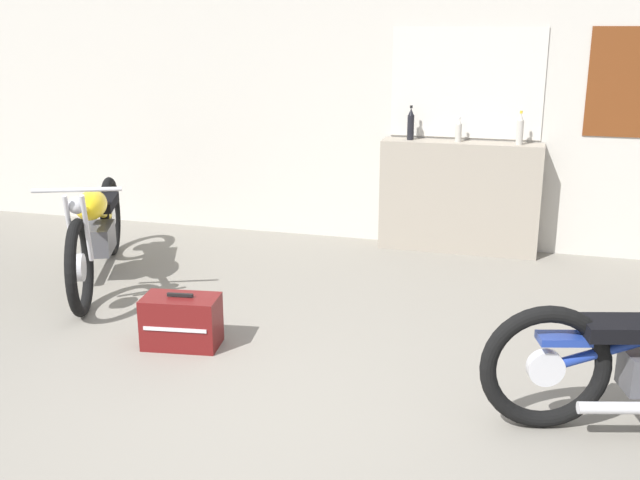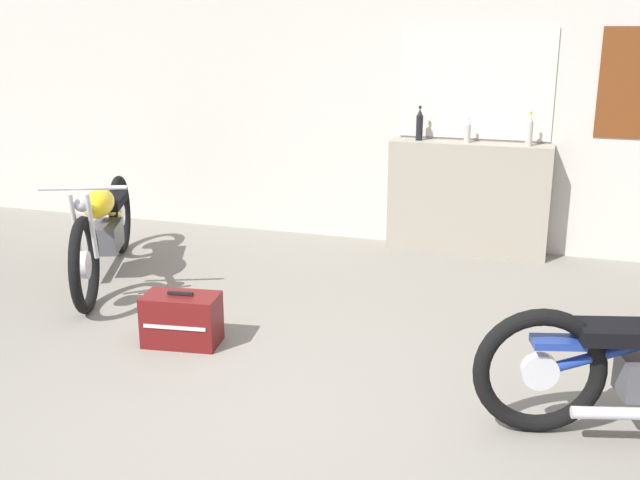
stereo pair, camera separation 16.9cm
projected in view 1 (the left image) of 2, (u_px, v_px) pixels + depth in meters
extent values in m
plane|color=gray|center=(256.00, 430.00, 3.97)|extent=(24.00, 24.00, 0.00)
cube|color=beige|center=(391.00, 98.00, 7.06)|extent=(10.00, 0.06, 2.80)
cube|color=silver|center=(467.00, 83.00, 6.81)|extent=(1.32, 0.01, 0.93)
cube|color=beige|center=(467.00, 83.00, 6.81)|extent=(1.38, 0.01, 0.99)
cube|color=gray|center=(459.00, 197.00, 6.97)|extent=(1.46, 0.28, 1.03)
cylinder|color=black|center=(411.00, 127.00, 6.92)|extent=(0.06, 0.06, 0.23)
cone|color=black|center=(411.00, 112.00, 6.88)|extent=(0.05, 0.05, 0.06)
cylinder|color=black|center=(411.00, 107.00, 6.87)|extent=(0.03, 0.03, 0.03)
cylinder|color=#B7B2A8|center=(458.00, 133.00, 6.81)|extent=(0.06, 0.06, 0.16)
cone|color=#B7B2A8|center=(459.00, 121.00, 6.78)|extent=(0.05, 0.05, 0.05)
cylinder|color=silver|center=(459.00, 118.00, 6.77)|extent=(0.02, 0.02, 0.02)
cylinder|color=#B7B2A8|center=(520.00, 133.00, 6.63)|extent=(0.06, 0.06, 0.22)
cone|color=#B7B2A8|center=(521.00, 117.00, 6.59)|extent=(0.05, 0.05, 0.06)
cylinder|color=gold|center=(521.00, 112.00, 6.58)|extent=(0.02, 0.02, 0.02)
torus|color=black|center=(80.00, 268.00, 5.46)|extent=(0.35, 0.70, 0.73)
cylinder|color=silver|center=(80.00, 268.00, 5.46)|extent=(0.13, 0.21, 0.21)
torus|color=black|center=(111.00, 216.00, 6.89)|extent=(0.35, 0.70, 0.73)
cylinder|color=silver|center=(111.00, 216.00, 6.89)|extent=(0.13, 0.21, 0.21)
cube|color=#4C4C51|center=(99.00, 239.00, 6.25)|extent=(0.36, 0.47, 0.23)
cylinder|color=yellow|center=(96.00, 213.00, 6.19)|extent=(0.57, 1.29, 0.46)
ellipsoid|color=yellow|center=(91.00, 205.00, 5.97)|extent=(0.42, 0.56, 0.22)
cube|color=black|center=(101.00, 203.00, 6.40)|extent=(0.42, 0.56, 0.08)
cube|color=yellow|center=(108.00, 200.00, 6.76)|extent=(0.24, 0.33, 0.04)
cylinder|color=silver|center=(87.00, 229.00, 5.46)|extent=(0.10, 0.18, 0.54)
cylinder|color=silver|center=(70.00, 229.00, 5.45)|extent=(0.10, 0.18, 0.54)
cylinder|color=silver|center=(77.00, 190.00, 5.45)|extent=(0.60, 0.27, 0.03)
sphere|color=silver|center=(77.00, 205.00, 5.42)|extent=(0.13, 0.13, 0.13)
cylinder|color=silver|center=(85.00, 252.00, 6.38)|extent=(0.37, 0.79, 0.06)
torus|color=black|center=(546.00, 368.00, 3.91)|extent=(0.69, 0.26, 0.69)
cylinder|color=silver|center=(546.00, 368.00, 3.91)|extent=(0.20, 0.11, 0.19)
cube|color=black|center=(627.00, 328.00, 3.85)|extent=(0.50, 0.35, 0.08)
cube|color=navy|center=(564.00, 339.00, 3.87)|extent=(0.29, 0.20, 0.04)
cube|color=maroon|center=(182.00, 321.00, 4.97)|extent=(0.53, 0.34, 0.35)
cube|color=silver|center=(175.00, 330.00, 4.83)|extent=(0.42, 0.07, 0.02)
cube|color=black|center=(180.00, 295.00, 4.92)|extent=(0.18, 0.05, 0.02)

